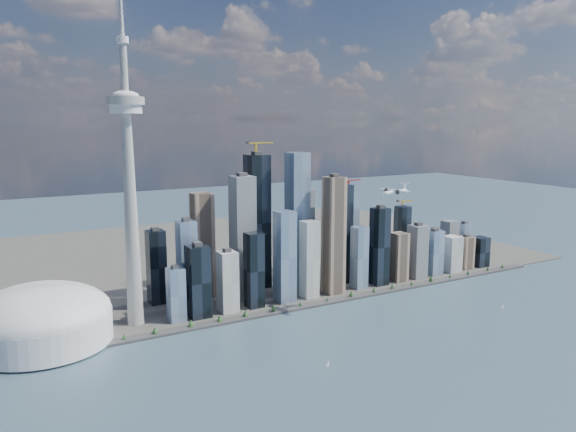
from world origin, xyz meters
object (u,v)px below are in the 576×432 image
needle_tower (129,180)px  sailboat_east (503,306)px  dome_stadium (41,319)px  sailboat_west (328,364)px  airplane (395,191)px

needle_tower → sailboat_east: 670.87m
dome_stadium → sailboat_east: (723.94, -224.35, -36.34)m
sailboat_west → sailboat_east: (398.36, 44.38, 0.35)m
needle_tower → sailboat_east: size_ratio=57.10×
dome_stadium → sailboat_west: size_ratio=23.36×
airplane → sailboat_east: bearing=-34.0°
needle_tower → airplane: (393.08, -160.79, -25.48)m
dome_stadium → sailboat_east: dome_stadium is taller
sailboat_west → sailboat_east: bearing=0.2°
dome_stadium → airplane: (533.08, -150.79, 170.92)m
needle_tower → sailboat_east: needle_tower is taller
needle_tower → sailboat_east: bearing=-21.9°
dome_stadium → airplane: size_ratio=3.03×
sailboat_west → dome_stadium: bearing=134.3°
needle_tower → dome_stadium: (-140.00, -10.00, -196.40)m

